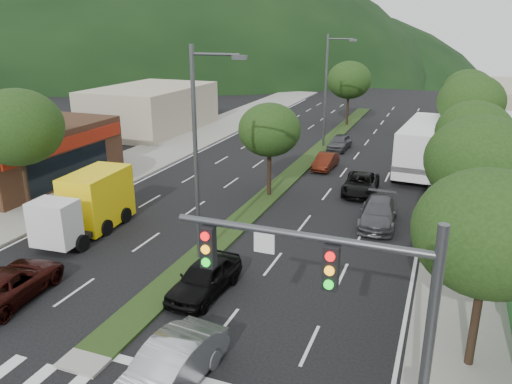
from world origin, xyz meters
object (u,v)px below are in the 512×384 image
at_px(tree_r_e, 468,90).
at_px(car_queue_e, 340,142).
at_px(sedan_silver, 169,367).
at_px(car_queue_a, 205,278).
at_px(tree_r_d, 471,102).
at_px(tree_r_c, 474,133).
at_px(streetlight_near, 199,147).
at_px(streetlight_mid, 328,86).
at_px(tree_med_far, 349,80).
at_px(suv_maroon, 12,283).
at_px(box_truck, 89,205).
at_px(motorhome, 423,146).
at_px(tree_l_a, 17,127).
at_px(car_queue_c, 326,161).
at_px(car_queue_b, 378,213).
at_px(tree_r_b, 480,161).
at_px(car_queue_d, 361,184).
at_px(traffic_signal, 357,313).
at_px(tree_med_near, 269,130).
at_px(tree_r_a, 489,233).
at_px(car_queue_f, 421,130).

distance_m(tree_r_e, car_queue_e, 13.53).
bearing_deg(sedan_silver, car_queue_e, 98.97).
relative_size(tree_r_e, car_queue_a, 1.56).
xyz_separation_m(tree_r_d, sedan_silver, (-8.69, -30.43, -4.42)).
height_order(tree_r_c, streetlight_near, streetlight_near).
bearing_deg(streetlight_near, tree_r_e, 69.77).
bearing_deg(tree_r_d, streetlight_mid, 165.73).
relative_size(tree_med_far, suv_maroon, 1.42).
relative_size(streetlight_mid, box_truck, 1.53).
bearing_deg(motorhome, streetlight_near, -109.47).
distance_m(tree_l_a, car_queue_c, 21.85).
relative_size(tree_l_a, streetlight_near, 0.72).
bearing_deg(car_queue_b, tree_r_e, 76.32).
relative_size(car_queue_b, car_queue_e, 1.21).
relative_size(tree_r_b, motorhome, 0.69).
bearing_deg(car_queue_a, car_queue_d, 80.15).
distance_m(car_queue_c, car_queue_e, 6.66).
relative_size(traffic_signal, car_queue_d, 1.50).
bearing_deg(car_queue_b, tree_med_near, 158.93).
height_order(tree_r_e, tree_med_near, tree_r_e).
bearing_deg(tree_r_a, tree_r_d, 90.00).
relative_size(tree_r_d, tree_med_near, 1.19).
bearing_deg(tree_med_near, tree_r_c, 9.46).
height_order(streetlight_mid, car_queue_f, streetlight_mid).
bearing_deg(car_queue_a, tree_r_a, -2.42).
height_order(tree_med_near, streetlight_near, streetlight_near).
bearing_deg(streetlight_mid, traffic_signal, -75.67).
bearing_deg(streetlight_near, tree_r_b, 18.73).
bearing_deg(motorhome, car_queue_e, 152.01).
distance_m(tree_r_c, car_queue_b, 7.54).
bearing_deg(tree_r_a, motorhome, 97.22).
xyz_separation_m(car_queue_f, motorhome, (0.83, -12.74, 1.28)).
distance_m(tree_r_b, car_queue_f, 29.00).
bearing_deg(tree_r_c, motorhome, 111.33).
xyz_separation_m(tree_med_near, tree_l_a, (-12.50, -8.00, 0.75)).
height_order(traffic_signal, tree_r_b, tree_r_b).
xyz_separation_m(tree_r_a, motorhome, (-3.00, 23.68, -2.81)).
xyz_separation_m(tree_r_d, car_queue_d, (-6.46, -9.26, -4.53)).
distance_m(streetlight_mid, car_queue_a, 28.32).
bearing_deg(car_queue_e, suv_maroon, -100.42).
bearing_deg(traffic_signal, car_queue_c, 104.55).
xyz_separation_m(car_queue_c, car_queue_e, (-0.32, 6.65, 0.07)).
bearing_deg(tree_r_b, tree_l_a, -175.33).
bearing_deg(car_queue_a, streetlight_mid, 97.01).
height_order(car_queue_a, car_queue_d, car_queue_a).
xyz_separation_m(traffic_signal, car_queue_b, (-1.61, 17.13, -3.95)).
relative_size(tree_r_e, car_queue_f, 1.34).
bearing_deg(tree_med_far, car_queue_f, -23.65).
xyz_separation_m(car_queue_b, car_queue_d, (-1.88, 5.15, -0.05)).
relative_size(tree_r_c, sedan_silver, 1.39).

